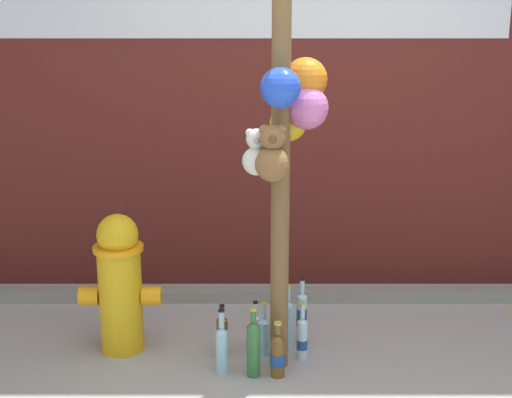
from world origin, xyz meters
The scene contains 14 objects.
building_wall centered at (0.00, 1.84, 1.94)m, with size 10.00×0.21×3.89m.
curb_strip centered at (0.00, 1.43, 0.04)m, with size 8.00×0.12×0.08m, color gray.
memorial_post centered at (-0.19, 0.50, 1.58)m, with size 0.49×0.48×2.80m.
fire_hydrant centered at (-1.13, 0.69, 0.42)m, with size 0.47×0.29×0.82m.
bottle_0 centered at (-0.36, 0.37, 0.17)m, with size 0.08×0.08×0.39m.
bottle_1 centered at (-0.16, 0.71, 0.16)m, with size 0.06×0.06×0.39m.
bottle_2 centered at (-0.22, 0.37, 0.13)m, with size 0.08×0.08×0.32m.
bottle_3 centered at (-0.08, 0.57, 0.13)m, with size 0.06×0.06×0.35m.
bottle_4 centered at (-0.30, 0.62, 0.12)m, with size 0.07×0.07×0.32m.
bottle_5 centered at (-0.07, 0.79, 0.17)m, with size 0.06×0.06×0.41m.
bottle_6 centered at (-0.53, 0.40, 0.15)m, with size 0.07×0.07×0.38m.
bottle_7 centered at (-0.35, 0.72, 0.11)m, with size 0.06×0.06×0.29m.
bottle_8 centered at (-0.54, 0.61, 0.13)m, with size 0.07×0.07×0.31m.
litter_1 centered at (-0.15, 1.12, 0.00)m, with size 0.15×0.11×0.01m, color tan.
Camera 1 is at (-0.34, -3.21, 1.94)m, focal length 50.69 mm.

